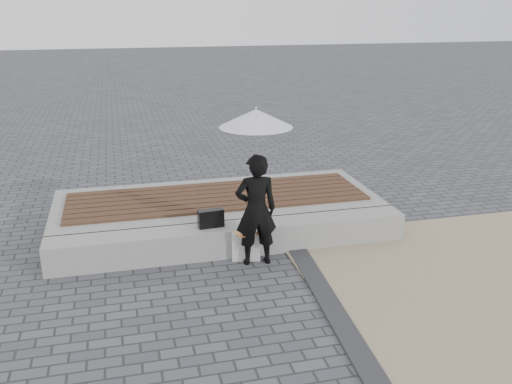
# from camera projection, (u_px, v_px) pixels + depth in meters

# --- Properties ---
(ground) EXTENTS (80.00, 80.00, 0.00)m
(ground) POSITION_uv_depth(u_px,v_px,m) (262.00, 309.00, 6.41)
(ground) COLOR #4F5055
(ground) RESTS_ON ground
(edging_band) EXTENTS (0.61, 5.20, 0.04)m
(edging_band) POSITION_uv_depth(u_px,v_px,m) (340.00, 322.00, 6.12)
(edging_band) COLOR #303032
(edging_band) RESTS_ON ground
(seating_ledge) EXTENTS (5.00, 0.45, 0.40)m
(seating_ledge) POSITION_uv_depth(u_px,v_px,m) (233.00, 239.00, 7.82)
(seating_ledge) COLOR #AAA9A4
(seating_ledge) RESTS_ON ground
(timber_platform) EXTENTS (5.00, 2.00, 0.40)m
(timber_platform) POSITION_uv_depth(u_px,v_px,m) (217.00, 209.00, 8.92)
(timber_platform) COLOR #999A95
(timber_platform) RESTS_ON ground
(timber_decking) EXTENTS (4.60, 1.40, 0.04)m
(timber_decking) POSITION_uv_depth(u_px,v_px,m) (217.00, 196.00, 8.85)
(timber_decking) COLOR brown
(timber_decking) RESTS_ON timber_platform
(woman) EXTENTS (0.56, 0.38, 1.51)m
(woman) POSITION_uv_depth(u_px,v_px,m) (256.00, 210.00, 7.32)
(woman) COLOR black
(woman) RESTS_ON ground
(parasol) EXTENTS (0.92, 0.92, 1.17)m
(parasol) POSITION_uv_depth(u_px,v_px,m) (256.00, 118.00, 6.94)
(parasol) COLOR silver
(parasol) RESTS_ON ground
(handbag) EXTENTS (0.36, 0.16, 0.25)m
(handbag) POSITION_uv_depth(u_px,v_px,m) (211.00, 218.00, 7.66)
(handbag) COLOR black
(handbag) RESTS_ON seating_ledge
(canvas_tote) EXTENTS (0.41, 0.24, 0.40)m
(canvas_tote) POSITION_uv_depth(u_px,v_px,m) (246.00, 246.00, 7.60)
(canvas_tote) COLOR beige
(canvas_tote) RESTS_ON ground
(magazine) EXTENTS (0.33, 0.27, 0.01)m
(magazine) POSITION_uv_depth(u_px,v_px,m) (247.00, 233.00, 7.48)
(magazine) COLOR #D4513E
(magazine) RESTS_ON canvas_tote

